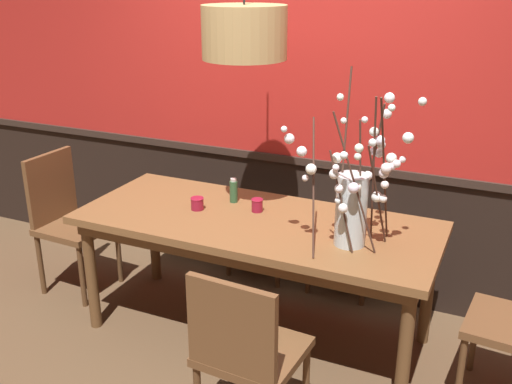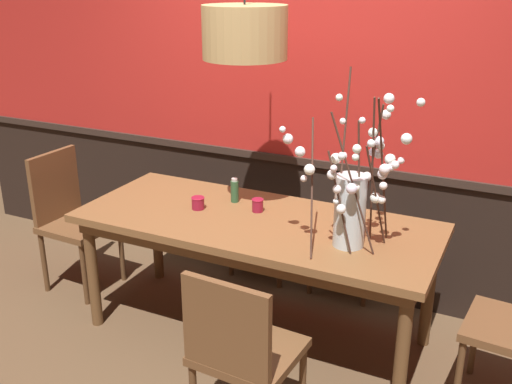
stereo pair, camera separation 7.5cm
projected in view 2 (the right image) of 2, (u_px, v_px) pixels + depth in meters
ground_plane at (256, 333)px, 3.73m from camera, size 24.00×24.00×0.00m
back_wall at (308, 94)px, 3.91m from camera, size 5.91×0.14×2.76m
dining_table at (256, 232)px, 3.49m from camera, size 2.11×0.87×0.77m
chair_far_side_right at (351, 218)px, 4.14m from camera, size 0.45×0.42×0.92m
chair_far_side_left at (270, 204)px, 4.37m from camera, size 0.47×0.41×0.92m
chair_near_side_right at (241, 348)px, 2.73m from camera, size 0.48×0.46×0.90m
chair_head_west_end at (70, 214)px, 4.14m from camera, size 0.45×0.46×0.97m
vase_with_blossoms at (352, 200)px, 3.04m from camera, size 0.67×0.43×0.92m
candle_holder_nearer_center at (198, 203)px, 3.59m from camera, size 0.08×0.08×0.08m
candle_holder_nearer_edge at (258, 205)px, 3.56m from camera, size 0.07×0.07×0.08m
condiment_bottle at (235, 191)px, 3.69m from camera, size 0.05×0.05×0.15m
pendant_lamp at (245, 32)px, 3.19m from camera, size 0.46×0.46×1.08m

